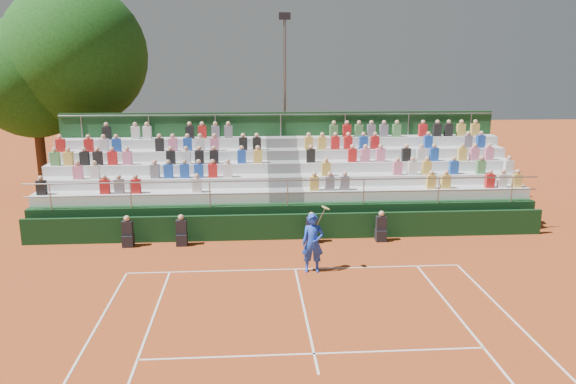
{
  "coord_description": "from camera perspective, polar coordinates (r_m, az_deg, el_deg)",
  "views": [
    {
      "loc": [
        -1.44,
        -17.4,
        6.78
      ],
      "look_at": [
        0.0,
        3.5,
        1.8
      ],
      "focal_mm": 35.0,
      "sensor_mm": 36.0,
      "label": 1
    }
  ],
  "objects": [
    {
      "name": "ground",
      "position": [
        18.73,
        0.74,
        -7.85
      ],
      "size": [
        90.0,
        90.0,
        0.0
      ],
      "primitive_type": "plane",
      "color": "#AA451C",
      "rests_on": "ground"
    },
    {
      "name": "tree_east",
      "position": [
        31.48,
        -20.79,
        12.84
      ],
      "size": [
        7.29,
        7.29,
        10.61
      ],
      "color": "#3A2315",
      "rests_on": "ground"
    },
    {
      "name": "tennis_player",
      "position": [
        18.23,
        2.54,
        -5.2
      ],
      "size": [
        0.9,
        0.5,
        2.22
      ],
      "color": "blue",
      "rests_on": "ground"
    },
    {
      "name": "tree_west",
      "position": [
        32.1,
        -24.46,
        10.54
      ],
      "size": [
        6.2,
        6.2,
        8.97
      ],
      "color": "#3A2315",
      "rests_on": "ground"
    },
    {
      "name": "line_officials",
      "position": [
        21.12,
        -3.72,
        -4.03
      ],
      "size": [
        9.89,
        0.4,
        1.19
      ],
      "color": "black",
      "rests_on": "ground"
    },
    {
      "name": "floodlight_mast",
      "position": [
        29.92,
        -0.34,
        10.4
      ],
      "size": [
        0.6,
        0.25,
        9.09
      ],
      "color": "gray",
      "rests_on": "ground"
    },
    {
      "name": "courtside_wall",
      "position": [
        21.59,
        0.05,
        -3.54
      ],
      "size": [
        20.0,
        0.15,
        1.0
      ],
      "primitive_type": "cube",
      "color": "black",
      "rests_on": "ground"
    },
    {
      "name": "grandstand",
      "position": [
        24.56,
        -0.46,
        -0.04
      ],
      "size": [
        20.0,
        5.2,
        4.4
      ],
      "color": "black",
      "rests_on": "ground"
    }
  ]
}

